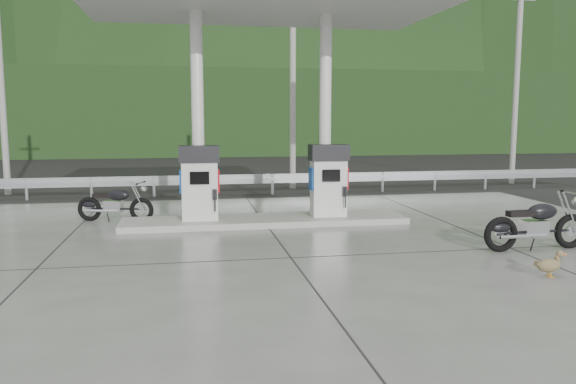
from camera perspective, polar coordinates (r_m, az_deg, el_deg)
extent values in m
plane|color=black|center=(11.53, -0.60, -5.61)|extent=(160.00, 160.00, 0.00)
cube|color=slate|center=(11.53, -0.60, -5.56)|extent=(18.00, 14.00, 0.02)
cube|color=#99968F|center=(13.93, -2.30, -2.93)|extent=(7.00, 1.40, 0.15)
cylinder|color=white|center=(13.98, -9.15, 7.63)|extent=(0.30, 0.30, 5.00)
cylinder|color=white|center=(14.40, 3.80, 7.70)|extent=(0.30, 0.30, 5.00)
cube|color=silver|center=(13.98, -2.42, 18.86)|extent=(8.50, 5.00, 0.40)
cube|color=black|center=(22.80, -5.39, 0.88)|extent=(60.00, 7.00, 0.01)
cylinder|color=gray|center=(21.52, -27.17, 10.37)|extent=(0.22, 0.22, 8.00)
cylinder|color=gray|center=(20.98, 0.50, 11.28)|extent=(0.22, 0.22, 8.00)
cylinder|color=gray|center=(24.31, 22.20, 10.21)|extent=(0.22, 0.22, 8.00)
cube|color=black|center=(41.12, -7.62, 7.96)|extent=(80.00, 6.00, 6.00)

